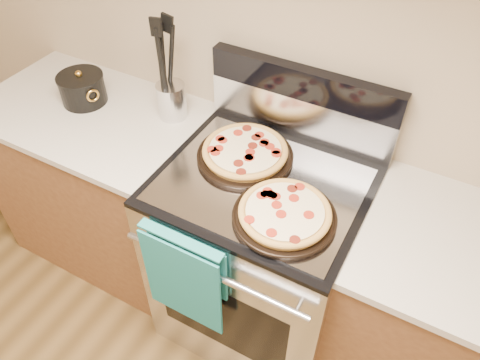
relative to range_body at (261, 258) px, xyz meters
The scene contains 16 objects.
wall_back 0.97m from the range_body, 90.00° to the left, with size 4.00×4.00×0.00m, color tan.
range_body is the anchor object (origin of this frame).
oven_window 0.34m from the range_body, 90.00° to the right, with size 0.56×0.01×0.40m, color black.
cooktop 0.46m from the range_body, ahead, with size 0.76×0.68×0.02m, color black.
backsplash_lower 0.64m from the range_body, 90.00° to the left, with size 0.76×0.06×0.18m, color silver.
backsplash_upper 0.77m from the range_body, 90.00° to the left, with size 0.76×0.06×0.12m, color black.
oven_handle 0.51m from the range_body, 90.00° to the right, with size 0.03×0.03×0.70m, color silver.
dish_towel 0.47m from the range_body, 107.74° to the right, with size 0.32×0.05×0.42m, color #198171, non-canonical shape.
foil_sheet 0.47m from the range_body, 90.00° to the right, with size 0.70×0.55×0.01m, color gray.
cabinet_left 0.88m from the range_body, behind, with size 1.00×0.62×0.88m, color brown.
countertop_left 0.99m from the range_body, behind, with size 1.02×0.64×0.03m, color #B7AFA4.
cabinet_right 0.88m from the range_body, ahead, with size 1.00×0.62×0.88m, color brown.
pepperoni_pizza_back 0.52m from the range_body, 149.43° to the left, with size 0.36×0.36×0.05m, color #C3873B, non-canonical shape.
pepperoni_pizza_front 0.54m from the range_body, 44.31° to the right, with size 0.35×0.35×0.05m, color #C3873B, non-canonical shape.
utensil_crock 0.77m from the range_body, 161.13° to the left, with size 0.12×0.12×0.15m, color silver.
saucepan 1.07m from the range_body, behind, with size 0.19×0.19×0.12m, color black.
Camera 1 is at (0.51, 0.53, 2.11)m, focal length 35.00 mm.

